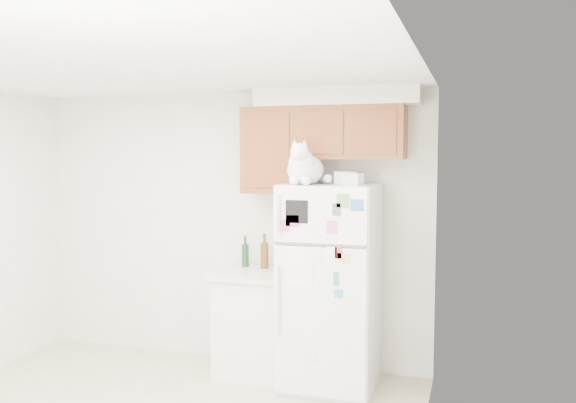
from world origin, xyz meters
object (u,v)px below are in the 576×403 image
at_px(bottle_amber, 264,251).
at_px(base_counter, 256,322).
at_px(bottle_green, 245,251).
at_px(storage_box_back, 345,178).
at_px(storage_box_front, 352,179).
at_px(cat, 304,168).
at_px(refrigerator, 330,286).

bearing_deg(bottle_amber, base_counter, -104.03).
bearing_deg(bottle_green, storage_box_back, -11.32).
bearing_deg(storage_box_front, storage_box_back, 141.92).
relative_size(storage_box_back, bottle_amber, 0.57).
bearing_deg(base_counter, storage_box_back, -1.97).
bearing_deg(storage_box_back, cat, -157.28).
distance_m(cat, storage_box_front, 0.40).
xyz_separation_m(refrigerator, bottle_amber, (-0.65, 0.22, 0.23)).
height_order(base_counter, storage_box_front, storage_box_front).
distance_m(cat, storage_box_back, 0.37).
relative_size(cat, bottle_amber, 1.66).
distance_m(storage_box_back, bottle_amber, 1.03).
bearing_deg(storage_box_back, base_counter, 164.02).
distance_m(refrigerator, base_counter, 0.80).
height_order(storage_box_back, storage_box_front, storage_box_back).
distance_m(refrigerator, cat, 1.02).
distance_m(refrigerator, bottle_amber, 0.72).
bearing_deg(base_counter, refrigerator, -6.10).
distance_m(storage_box_front, bottle_amber, 1.12).
xyz_separation_m(refrigerator, storage_box_back, (0.11, 0.05, 0.90)).
distance_m(bottle_green, bottle_amber, 0.20).
height_order(storage_box_back, bottle_amber, storage_box_back).
xyz_separation_m(storage_box_back, storage_box_front, (0.09, -0.12, -0.01)).
bearing_deg(storage_box_back, refrigerator, -171.09).
height_order(storage_box_front, bottle_amber, storage_box_front).
distance_m(storage_box_front, bottle_green, 1.29).
bearing_deg(storage_box_back, bottle_green, 154.67).
bearing_deg(bottle_green, refrigerator, -15.66).
xyz_separation_m(cat, storage_box_back, (0.29, 0.21, -0.09)).
distance_m(base_counter, storage_box_front, 1.57).
xyz_separation_m(refrigerator, base_counter, (-0.69, 0.07, -0.39)).
bearing_deg(storage_box_back, bottle_amber, 153.50).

